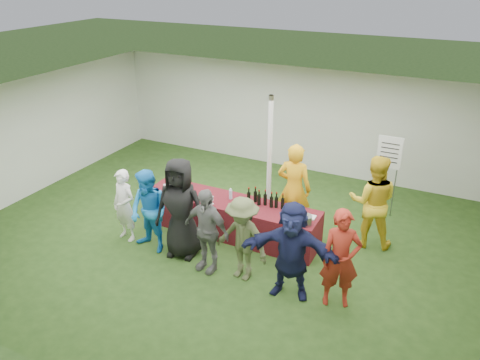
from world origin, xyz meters
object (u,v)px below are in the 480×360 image
at_px(dump_bucket, 305,220).
at_px(customer_6, 340,259).
at_px(staff_back, 373,201).
at_px(customer_1, 149,212).
at_px(staff_pourer, 294,189).
at_px(customer_4, 242,239).
at_px(customer_3, 206,230).
at_px(customer_5, 291,250).
at_px(wine_list_sign, 389,159).
at_px(customer_0, 124,205).
at_px(customer_2, 181,208).
at_px(serving_table, 231,217).

height_order(dump_bucket, customer_6, customer_6).
height_order(staff_back, customer_1, staff_back).
relative_size(customer_1, customer_6, 0.97).
bearing_deg(staff_pourer, customer_4, 80.29).
bearing_deg(customer_3, customer_5, 7.50).
relative_size(wine_list_sign, staff_pourer, 0.95).
bearing_deg(customer_5, staff_back, 59.77).
distance_m(staff_back, customer_4, 2.71).
relative_size(staff_back, customer_3, 1.17).
height_order(customer_0, customer_6, customer_6).
relative_size(staff_pourer, customer_3, 1.19).
relative_size(staff_pourer, customer_1, 1.16).
height_order(dump_bucket, staff_back, staff_back).
distance_m(customer_3, customer_5, 1.58).
xyz_separation_m(customer_1, customer_6, (3.62, 0.04, 0.03)).
height_order(customer_1, customer_4, customer_1).
xyz_separation_m(staff_pourer, staff_back, (1.52, 0.18, -0.02)).
bearing_deg(dump_bucket, customer_6, -45.70).
height_order(customer_2, customer_5, customer_2).
height_order(serving_table, dump_bucket, dump_bucket).
bearing_deg(dump_bucket, customer_4, -128.29).
xyz_separation_m(serving_table, customer_3, (0.16, -1.25, 0.42)).
relative_size(staff_pourer, customer_0, 1.29).
bearing_deg(customer_1, serving_table, 57.81).
relative_size(customer_3, customer_4, 1.03).
bearing_deg(staff_back, staff_pourer, -5.01).
xyz_separation_m(customer_1, customer_3, (1.27, -0.07, -0.02)).
height_order(wine_list_sign, customer_4, wine_list_sign).
bearing_deg(customer_6, customer_2, 156.83).
relative_size(wine_list_sign, customer_6, 1.06).
bearing_deg(dump_bucket, customer_1, -160.57).
height_order(serving_table, customer_0, customer_0).
height_order(dump_bucket, wine_list_sign, wine_list_sign).
relative_size(customer_3, customer_5, 0.93).
distance_m(dump_bucket, wine_list_sign, 2.65).
bearing_deg(wine_list_sign, customer_4, -117.27).
bearing_deg(customer_0, customer_2, 11.02).
bearing_deg(customer_0, staff_back, 33.38).
xyz_separation_m(dump_bucket, customer_2, (-2.11, -0.81, 0.13)).
bearing_deg(staff_pourer, customer_0, 28.71).
relative_size(customer_0, customer_2, 0.76).
relative_size(dump_bucket, customer_2, 0.13).
distance_m(staff_back, customer_6, 2.01).
bearing_deg(customer_4, customer_3, -166.06).
relative_size(wine_list_sign, customer_2, 0.93).
relative_size(dump_bucket, customer_6, 0.15).
relative_size(dump_bucket, customer_4, 0.16).
height_order(customer_2, customer_6, customer_2).
bearing_deg(staff_back, customer_2, 19.85).
xyz_separation_m(customer_1, customer_4, (1.95, -0.02, -0.04)).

